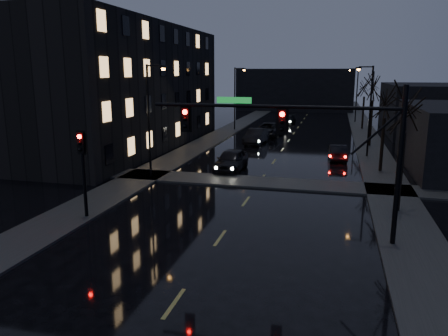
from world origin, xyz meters
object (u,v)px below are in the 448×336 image
Objects in this scene: oncoming_car_a at (231,160)px; oncoming_car_b at (256,136)px; oncoming_car_d at (287,120)px; lead_car at (338,152)px; oncoming_car_c at (268,130)px.

oncoming_car_b is at bearing 93.50° from oncoming_car_a.
lead_car reaches higher than oncoming_car_d.
oncoming_car_b is 0.83× the size of oncoming_car_c.
lead_car is at bearing -51.09° from oncoming_car_c.
oncoming_car_b reaches higher than lead_car.
oncoming_car_b is 5.55m from oncoming_car_c.
oncoming_car_c is (0.46, 5.53, 0.02)m from oncoming_car_b.
oncoming_car_a reaches higher than oncoming_car_d.
oncoming_car_a reaches higher than lead_car.
oncoming_car_b is 10.71m from lead_car.
lead_car is (7.92, -12.21, -0.14)m from oncoming_car_c.
oncoming_car_b is at bearing -88.44° from oncoming_car_d.
oncoming_car_d is (0.88, 12.75, -0.16)m from oncoming_car_c.
oncoming_car_a is at bearing 34.52° from lead_car.
oncoming_car_a is 18.59m from oncoming_car_c.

